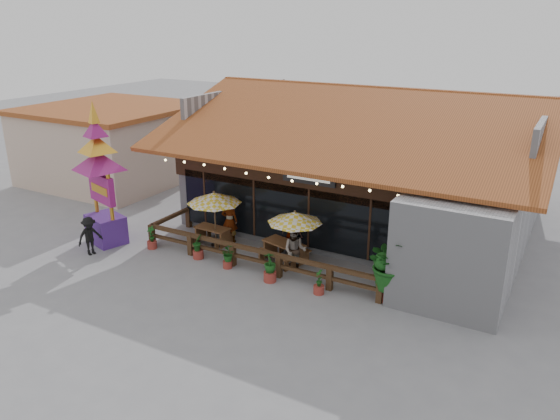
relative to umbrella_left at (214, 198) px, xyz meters
The scene contains 19 objects.
ground 4.72m from the umbrella_left, 10.08° to the right, with size 100.00×100.00×0.00m, color gray.
restaurant_building 7.36m from the umbrella_left, 52.88° to the left, with size 15.50×14.73×6.09m.
patio_railing 2.61m from the umbrella_left, 27.63° to the right, with size 10.00×2.60×0.92m.
neighbor_building 12.03m from the umbrella_left, 154.09° to the left, with size 8.40×8.40×4.22m.
umbrella_left is the anchor object (origin of this frame).
umbrella_right 3.70m from the umbrella_left, ahead, with size 2.62×2.62×2.21m.
picnic_table_left 1.61m from the umbrella_left, 152.06° to the left, with size 1.51×1.31×0.71m.
picnic_table_right 3.52m from the umbrella_left, ahead, with size 1.93×1.77×0.79m.
thai_sign_tower 4.79m from the umbrella_left, 155.60° to the right, with size 2.91×2.91×6.31m.
tropical_plant 7.80m from the umbrella_left, ahead, with size 2.16×2.14×2.26m.
diner_a 1.33m from the umbrella_left, 67.99° to the left, with size 0.68×0.44×1.86m, color #381D11.
diner_b 4.21m from the umbrella_left, ahead, with size 0.85×0.66×1.75m, color #381D11.
diner_c 3.45m from the umbrella_left, 16.10° to the left, with size 0.91×0.38×1.55m, color #381D11.
pedestrian 5.09m from the umbrella_left, 140.50° to the right, with size 1.01×0.58×1.56m, color black.
planter_a 3.08m from the umbrella_left, 144.52° to the right, with size 0.39×0.39×0.95m.
planter_b 2.11m from the umbrella_left, 84.54° to the right, with size 0.41×0.45×1.01m.
planter_c 2.72m from the umbrella_left, 43.10° to the right, with size 0.68×0.65×0.86m.
planter_d 4.23m from the umbrella_left, 25.35° to the right, with size 0.56×0.56×1.12m.
planter_e 5.97m from the umbrella_left, 16.97° to the right, with size 0.37×0.38×0.91m.
Camera 1 is at (8.28, -16.01, 8.88)m, focal length 35.00 mm.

